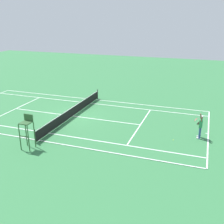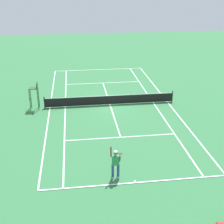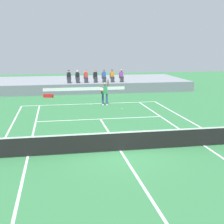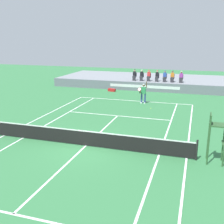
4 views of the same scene
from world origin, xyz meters
TOP-DOWN VIEW (x-y plane):
  - ground_plane at (0.00, 0.00)m, footprint 80.00×80.00m
  - court at (0.00, 0.00)m, footprint 11.08×23.88m
  - net at (0.00, 0.00)m, footprint 11.98×0.10m
  - tennis_player at (1.06, 11.23)m, footprint 0.77×0.62m
  - tennis_ball at (2.10, 9.43)m, footprint 0.07×0.07m
  - umpire_chair at (6.72, 0.00)m, footprint 0.77×0.77m

SIDE VIEW (x-z plane):
  - ground_plane at x=0.00m, z-range 0.00..0.00m
  - court at x=0.00m, z-range 0.00..0.02m
  - tennis_ball at x=2.10m, z-range 0.00..0.07m
  - net at x=0.00m, z-range -0.01..1.06m
  - tennis_player at x=1.06m, z-range -0.05..2.04m
  - umpire_chair at x=6.72m, z-range 0.34..2.78m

